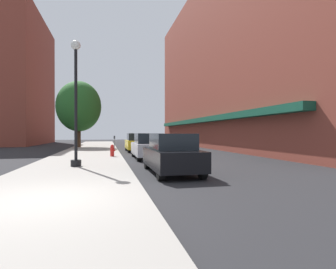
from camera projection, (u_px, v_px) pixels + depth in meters
ground_plane at (136, 151)px, 24.71m from camera, size 90.00×90.00×0.00m
sidewalk_slab at (92, 150)px, 24.78m from camera, size 4.80×50.00×0.12m
building_right_brick at (226, 64)px, 31.02m from camera, size 6.80×40.00×19.63m
building_far_background at (22, 81)px, 39.79m from camera, size 6.80×18.00×19.01m
lamppost at (76, 101)px, 12.45m from camera, size 0.48×0.48×5.90m
fire_hydrant at (112, 150)px, 17.78m from camera, size 0.33×0.26×0.79m
parking_meter_near at (114, 141)px, 23.93m from camera, size 0.14×0.09×1.31m
tree_near at (79, 106)px, 29.31m from camera, size 4.81×4.81×7.27m
car_black at (172, 154)px, 11.02m from camera, size 1.80×4.30×1.66m
car_silver at (148, 146)px, 17.39m from camera, size 1.80×4.30×1.66m
car_yellow at (136, 143)px, 24.14m from camera, size 1.80×4.30×1.66m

